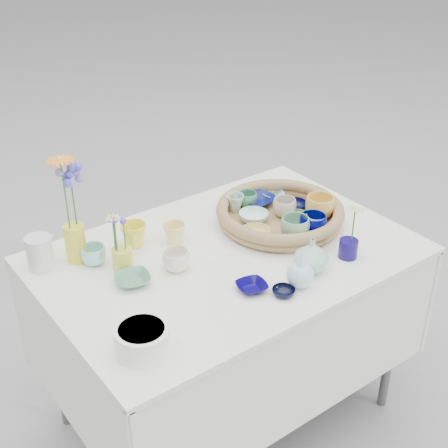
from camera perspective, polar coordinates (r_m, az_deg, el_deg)
ground at (r=2.64m, az=0.27°, el=-16.81°), size 80.00×80.00×0.00m
display_table at (r=2.64m, az=0.27°, el=-16.81°), size 1.26×0.86×0.77m
wicker_tray at (r=2.31m, az=5.13°, el=0.92°), size 0.47×0.47×0.08m
tray_ceramic_0 at (r=2.41m, az=3.03°, el=2.18°), size 0.16×0.16×0.03m
tray_ceramic_1 at (r=2.39m, az=6.50°, el=1.66°), size 0.12×0.12×0.03m
tray_ceramic_2 at (r=2.33m, az=8.75°, el=1.53°), size 0.13×0.13×0.09m
tray_ceramic_3 at (r=2.31m, az=6.68°, el=0.55°), size 0.11×0.11×0.03m
tray_ceramic_4 at (r=2.19m, az=6.50°, el=-0.37°), size 0.12×0.12×0.08m
tray_ceramic_5 at (r=2.30m, az=2.73°, el=0.66°), size 0.13×0.13×0.03m
tray_ceramic_6 at (r=2.36m, az=1.00°, el=1.98°), size 0.09×0.09×0.06m
tray_ceramic_7 at (r=2.33m, az=5.56°, el=1.52°), size 0.09×0.09×0.07m
tray_ceramic_8 at (r=2.48m, az=4.44°, el=2.77°), size 0.11×0.11×0.02m
tray_ceramic_9 at (r=2.22m, az=8.13°, el=-0.06°), size 0.10×0.10×0.08m
tray_ceramic_10 at (r=2.20m, az=2.94°, el=-0.84°), size 0.13×0.13×0.03m
tray_ceramic_11 at (r=2.25m, az=8.37°, el=0.11°), size 0.10×0.10×0.06m
tray_ceramic_12 at (r=2.39m, az=2.16°, el=2.25°), size 0.08×0.08×0.06m
loose_ceramic_0 at (r=2.19m, az=-8.24°, el=-0.99°), size 0.11×0.11×0.09m
loose_ceramic_1 at (r=2.19m, az=-4.54°, el=-0.86°), size 0.10×0.10×0.07m
loose_ceramic_2 at (r=2.01m, az=-8.34°, el=-5.05°), size 0.14×0.14×0.03m
loose_ceramic_3 at (r=2.05m, az=-4.40°, el=-3.34°), size 0.09×0.09×0.07m
loose_ceramic_4 at (r=1.96m, az=2.56°, el=-5.76°), size 0.11×0.11×0.02m
loose_ceramic_5 at (r=2.12m, az=-11.85°, el=-2.81°), size 0.11×0.11×0.07m
loose_ceramic_6 at (r=1.95m, az=5.45°, el=-6.21°), size 0.08×0.08×0.02m
fluted_bowl at (r=1.73m, az=-7.49°, el=-10.47°), size 0.18×0.18×0.08m
bud_vase_paleblue at (r=1.96m, az=7.01°, el=-4.08°), size 0.10×0.10×0.13m
bud_vase_seafoam at (r=2.05m, az=8.01°, el=-2.81°), size 0.14×0.14×0.12m
bud_vase_cobalt at (r=2.15m, az=11.29°, el=-2.22°), size 0.08×0.08×0.07m
single_daisy at (r=2.12m, az=11.76°, el=-0.01°), size 0.09×0.09×0.13m
tall_vase_yellow at (r=2.13m, az=-13.42°, el=-1.69°), size 0.07×0.07×0.13m
gerbera at (r=2.04m, az=-14.30°, el=2.56°), size 0.12×0.12×0.26m
hydrangea at (r=2.07m, az=-13.60°, el=2.17°), size 0.08×0.08×0.25m
white_pitcher at (r=2.13m, az=-16.49°, el=-2.53°), size 0.12×0.09×0.12m
daisy_cup at (r=2.08m, az=-9.26°, el=-3.15°), size 0.08×0.08×0.07m
daisy_posy at (r=2.03m, az=-9.68°, el=-0.51°), size 0.10×0.10×0.14m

